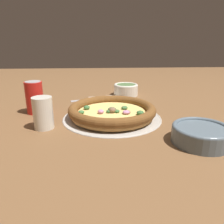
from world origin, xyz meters
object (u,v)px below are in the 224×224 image
at_px(napkin, 104,99).
at_px(drinking_cup, 43,113).
at_px(pizza, 112,111).
at_px(bowl_far, 126,89).
at_px(bowl_near, 201,134).
at_px(fork, 86,100).
at_px(beverage_can, 34,97).
at_px(pizza_tray, 112,117).

bearing_deg(napkin, drinking_cup, 59.60).
distance_m(pizza, napkin, 0.27).
bearing_deg(bowl_far, bowl_near, 104.03).
xyz_separation_m(bowl_far, napkin, (0.11, 0.08, -0.03)).
height_order(fork, beverage_can, beverage_can).
bearing_deg(bowl_far, pizza_tray, 74.83).
relative_size(drinking_cup, napkin, 0.67).
bearing_deg(fork, bowl_near, 108.62).
distance_m(pizza, bowl_far, 0.35).
bearing_deg(pizza_tray, fork, -66.93).
height_order(pizza_tray, bowl_near, bowl_near).
bearing_deg(pizza, bowl_far, -105.15).
distance_m(bowl_near, bowl_far, 0.58).
bearing_deg(fork, pizza_tray, 95.96).
relative_size(pizza, beverage_can, 2.55).
bearing_deg(drinking_cup, pizza, -159.71).
distance_m(pizza_tray, bowl_far, 0.35).
xyz_separation_m(pizza, beverage_can, (0.29, -0.08, 0.03)).
distance_m(bowl_far, beverage_can, 0.47).
bearing_deg(drinking_cup, fork, -108.91).
distance_m(drinking_cup, beverage_can, 0.18).
bearing_deg(pizza_tray, bowl_far, -105.17).
relative_size(bowl_near, napkin, 1.03).
relative_size(pizza_tray, beverage_can, 2.89).
relative_size(bowl_far, beverage_can, 0.99).
height_order(bowl_near, drinking_cup, drinking_cup).
bearing_deg(pizza, drinking_cup, 20.29).
relative_size(pizza_tray, bowl_far, 2.92).
bearing_deg(napkin, fork, 6.12).
bearing_deg(drinking_cup, pizza_tray, -159.65).
distance_m(pizza, drinking_cup, 0.24).
distance_m(bowl_far, napkin, 0.14).
height_order(pizza_tray, drinking_cup, drinking_cup).
bearing_deg(beverage_can, pizza, 165.13).
xyz_separation_m(fork, beverage_can, (0.18, 0.18, 0.06)).
distance_m(bowl_near, fork, 0.58).
bearing_deg(bowl_near, bowl_far, -75.97).
relative_size(pizza_tray, drinking_cup, 3.47).
xyz_separation_m(pizza, drinking_cup, (0.22, 0.08, 0.02)).
bearing_deg(bowl_far, drinking_cup, 53.20).
relative_size(pizza, bowl_near, 1.99).
xyz_separation_m(drinking_cup, napkin, (-0.20, -0.35, -0.05)).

